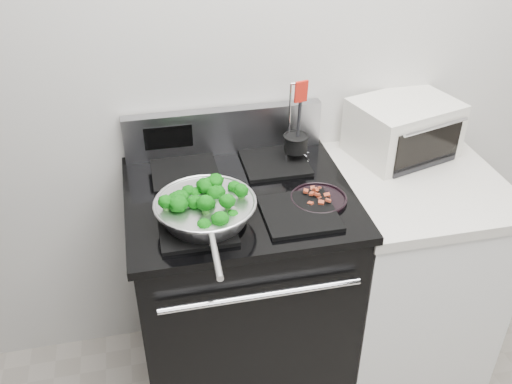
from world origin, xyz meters
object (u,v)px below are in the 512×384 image
object	(u,v)px
bacon_plate	(319,196)
skillet	(206,210)
gas_range	(241,290)
toaster_oven	(403,128)
utensil_holder	(296,147)

from	to	relation	value
bacon_plate	skillet	bearing A→B (deg)	-173.22
gas_range	toaster_oven	bearing A→B (deg)	15.56
toaster_oven	skillet	bearing A→B (deg)	-173.12
bacon_plate	utensil_holder	xyz separation A→B (m)	(-0.01, 0.28, 0.04)
skillet	utensil_holder	xyz separation A→B (m)	(0.39, 0.32, 0.01)
gas_range	skillet	size ratio (longest dim) A/B	2.16
gas_range	skillet	xyz separation A→B (m)	(-0.14, -0.15, 0.51)
skillet	utensil_holder	bearing A→B (deg)	41.39
skillet	toaster_oven	world-z (taller)	toaster_oven
toaster_oven	gas_range	bearing A→B (deg)	179.81
skillet	utensil_holder	distance (m)	0.51
skillet	utensil_holder	size ratio (longest dim) A/B	1.60
gas_range	utensil_holder	xyz separation A→B (m)	(0.25, 0.17, 0.52)
skillet	toaster_oven	size ratio (longest dim) A/B	1.18
utensil_holder	gas_range	bearing A→B (deg)	-158.70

